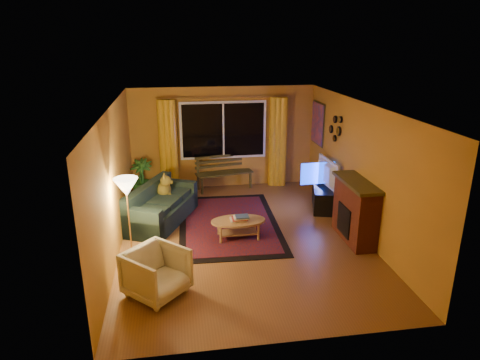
{
  "coord_description": "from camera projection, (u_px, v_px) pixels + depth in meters",
  "views": [
    {
      "loc": [
        -1.18,
        -7.28,
        3.64
      ],
      "look_at": [
        0.0,
        0.3,
        1.05
      ],
      "focal_mm": 32.0,
      "sensor_mm": 36.0,
      "label": 1
    }
  ],
  "objects": [
    {
      "name": "window",
      "position": [
        223.0,
        130.0,
        10.44
      ],
      "size": [
        2.0,
        0.02,
        1.3
      ],
      "primitive_type": "cube",
      "color": "black",
      "rests_on": "wall_back"
    },
    {
      "name": "curtain_left",
      "position": [
        168.0,
        146.0,
        10.29
      ],
      "size": [
        0.36,
        0.36,
        2.24
      ],
      "primitive_type": "cylinder",
      "color": "gold",
      "rests_on": "ground"
    },
    {
      "name": "potted_plant",
      "position": [
        142.0,
        179.0,
        10.05
      ],
      "size": [
        0.57,
        0.57,
        0.92
      ],
      "primitive_type": "imported",
      "rotation": [
        0.0,
        0.0,
        -0.12
      ],
      "color": "#235B1E",
      "rests_on": "ground"
    },
    {
      "name": "ceiling",
      "position": [
        243.0,
        105.0,
        7.35
      ],
      "size": [
        4.5,
        6.0,
        0.02
      ],
      "primitive_type": "cube",
      "color": "white",
      "rests_on": "ground"
    },
    {
      "name": "television",
      "position": [
        324.0,
        173.0,
        9.35
      ],
      "size": [
        0.19,
        1.06,
        0.61
      ],
      "primitive_type": "imported",
      "rotation": [
        0.0,
        0.0,
        1.62
      ],
      "color": "black",
      "rests_on": "tv_console"
    },
    {
      "name": "wall_back",
      "position": [
        223.0,
        138.0,
        10.57
      ],
      "size": [
        4.5,
        0.02,
        2.5
      ],
      "primitive_type": "cube",
      "color": "#BD822C",
      "rests_on": "ground"
    },
    {
      "name": "painting",
      "position": [
        318.0,
        123.0,
        10.24
      ],
      "size": [
        0.04,
        0.76,
        0.96
      ],
      "primitive_type": "cube",
      "color": "#E1452D",
      "rests_on": "wall_right"
    },
    {
      "name": "mirror_cluster",
      "position": [
        335.0,
        127.0,
        9.11
      ],
      "size": [
        0.06,
        0.6,
        0.56
      ],
      "primitive_type": null,
      "color": "black",
      "rests_on": "wall_right"
    },
    {
      "name": "tv_console",
      "position": [
        322.0,
        196.0,
        9.52
      ],
      "size": [
        0.7,
        1.24,
        0.49
      ],
      "primitive_type": "cube",
      "rotation": [
        0.0,
        0.0,
        -0.28
      ],
      "color": "black",
      "rests_on": "ground"
    },
    {
      "name": "fireplace",
      "position": [
        355.0,
        212.0,
        7.9
      ],
      "size": [
        0.4,
        1.2,
        1.1
      ],
      "primitive_type": "cube",
      "color": "maroon",
      "rests_on": "ground"
    },
    {
      "name": "rug",
      "position": [
        229.0,
        223.0,
        8.74
      ],
      "size": [
        2.1,
        3.2,
        0.02
      ],
      "primitive_type": "cube",
      "rotation": [
        0.0,
        0.0,
        -0.04
      ],
      "color": "maroon",
      "rests_on": "ground"
    },
    {
      "name": "wall_left",
      "position": [
        114.0,
        181.0,
        7.42
      ],
      "size": [
        0.02,
        6.0,
        2.5
      ],
      "primitive_type": "cube",
      "color": "#BD822C",
      "rests_on": "ground"
    },
    {
      "name": "armchair",
      "position": [
        156.0,
        271.0,
        6.22
      ],
      "size": [
        1.05,
        1.05,
        0.79
      ],
      "primitive_type": "imported",
      "rotation": [
        0.0,
        0.0,
        0.8
      ],
      "color": "beige",
      "rests_on": "ground"
    },
    {
      "name": "curtain_rod",
      "position": [
        223.0,
        98.0,
        10.14
      ],
      "size": [
        3.2,
        0.03,
        0.03
      ],
      "primitive_type": "cylinder",
      "rotation": [
        0.0,
        1.57,
        0.0
      ],
      "color": "#BF8C3F",
      "rests_on": "wall_back"
    },
    {
      "name": "coffee_table",
      "position": [
        238.0,
        229.0,
        8.05
      ],
      "size": [
        1.03,
        1.03,
        0.37
      ],
      "primitive_type": "cylinder",
      "rotation": [
        0.0,
        0.0,
        0.0
      ],
      "color": "#AD844F",
      "rests_on": "ground"
    },
    {
      "name": "dog",
      "position": [
        164.0,
        187.0,
        9.04
      ],
      "size": [
        0.45,
        0.51,
        0.47
      ],
      "primitive_type": null,
      "rotation": [
        0.0,
        0.0,
        0.39
      ],
      "color": "olive",
      "rests_on": "sofa"
    },
    {
      "name": "floor",
      "position": [
        242.0,
        238.0,
        8.15
      ],
      "size": [
        4.5,
        6.0,
        0.02
      ],
      "primitive_type": "cube",
      "color": "brown",
      "rests_on": "ground"
    },
    {
      "name": "bench",
      "position": [
        224.0,
        181.0,
        10.65
      ],
      "size": [
        1.46,
        0.69,
        0.42
      ],
      "primitive_type": "cube",
      "rotation": [
        0.0,
        0.0,
        0.21
      ],
      "color": "#373214",
      "rests_on": "ground"
    },
    {
      "name": "curtain_right",
      "position": [
        277.0,
        142.0,
        10.68
      ],
      "size": [
        0.36,
        0.36,
        2.24
      ],
      "primitive_type": "cylinder",
      "color": "gold",
      "rests_on": "ground"
    },
    {
      "name": "sofa",
      "position": [
        162.0,
        204.0,
        8.7
      ],
      "size": [
        1.54,
        2.08,
        0.77
      ],
      "primitive_type": "cube",
      "rotation": [
        0.0,
        0.0,
        -0.43
      ],
      "color": "#1A2A25",
      "rests_on": "ground"
    },
    {
      "name": "floor_lamp",
      "position": [
        129.0,
        220.0,
        7.09
      ],
      "size": [
        0.31,
        0.31,
        1.47
      ],
      "primitive_type": "cylinder",
      "rotation": [
        0.0,
        0.0,
        -0.35
      ],
      "color": "#BF8C3F",
      "rests_on": "ground"
    },
    {
      "name": "wall_right",
      "position": [
        360.0,
        169.0,
        8.08
      ],
      "size": [
        0.02,
        6.0,
        2.5
      ],
      "primitive_type": "cube",
      "color": "#BD822C",
      "rests_on": "ground"
    }
  ]
}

